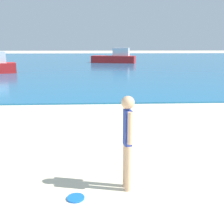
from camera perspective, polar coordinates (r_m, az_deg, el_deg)
name	(u,v)px	position (r m, az deg, el deg)	size (l,w,h in m)	color
water	(99,60)	(40.69, -2.66, 10.55)	(160.00, 60.00, 0.06)	#1E6B9E
person_standing	(127,138)	(4.36, 3.17, -5.27)	(0.20, 0.35, 1.53)	#DDAD84
frisbee	(76,198)	(4.46, -7.45, -17.05)	(0.27, 0.27, 0.03)	blue
boat_far	(115,58)	(34.38, 0.64, 11.06)	(5.49, 2.97, 1.78)	red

